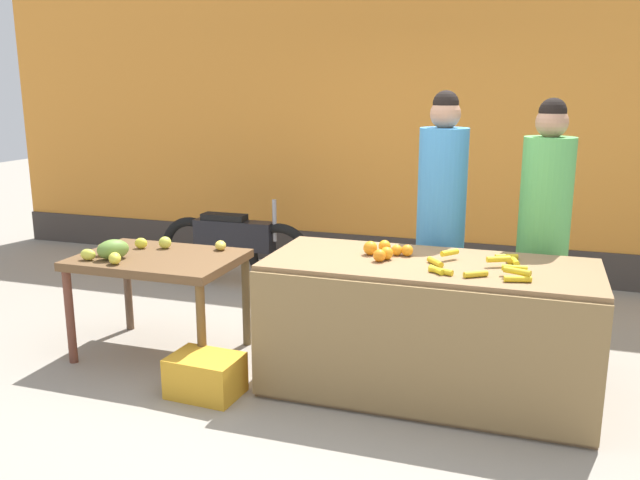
{
  "coord_description": "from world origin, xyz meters",
  "views": [
    {
      "loc": [
        1.1,
        -3.93,
        1.91
      ],
      "look_at": [
        -0.26,
        0.15,
        0.9
      ],
      "focal_mm": 37.01,
      "sensor_mm": 36.0,
      "label": 1
    }
  ],
  "objects": [
    {
      "name": "vendor_woman_green_shirt",
      "position": [
        1.16,
        0.68,
        0.93
      ],
      "size": [
        0.34,
        0.34,
        1.84
      ],
      "color": "#33333D",
      "rests_on": "ground"
    },
    {
      "name": "produce_crate",
      "position": [
        -0.81,
        -0.5,
        0.13
      ],
      "size": [
        0.46,
        0.34,
        0.26
      ],
      "primitive_type": "cube",
      "rotation": [
        0.0,
        0.0,
        -0.06
      ],
      "color": "gold",
      "rests_on": "ground"
    },
    {
      "name": "vendor_woman_blue_shirt",
      "position": [
        0.47,
        0.67,
        0.95
      ],
      "size": [
        0.34,
        0.34,
        1.88
      ],
      "color": "#33333D",
      "rests_on": "ground"
    },
    {
      "name": "parked_motorcycle",
      "position": [
        -1.66,
        1.71,
        0.4
      ],
      "size": [
        1.6,
        0.18,
        0.88
      ],
      "color": "black",
      "rests_on": "ground"
    },
    {
      "name": "fruit_stall_counter",
      "position": [
        0.5,
        -0.01,
        0.43
      ],
      "size": [
        2.02,
        0.87,
        0.85
      ],
      "color": "olive",
      "rests_on": "ground"
    },
    {
      "name": "ground_plane",
      "position": [
        0.0,
        0.0,
        0.0
      ],
      "size": [
        24.0,
        24.0,
        0.0
      ],
      "primitive_type": "plane",
      "color": "gray"
    },
    {
      "name": "side_table_wooden",
      "position": [
        -1.43,
        0.0,
        0.65
      ],
      "size": [
        1.13,
        0.79,
        0.74
      ],
      "color": "brown",
      "rests_on": "ground"
    },
    {
      "name": "banana_bunch_pile",
      "position": [
        0.84,
        -0.08,
        0.88
      ],
      "size": [
        0.62,
        0.56,
        0.07
      ],
      "color": "gold",
      "rests_on": "fruit_stall_counter"
    },
    {
      "name": "mango_papaya_pile",
      "position": [
        -1.61,
        -0.11,
        0.79
      ],
      "size": [
        0.86,
        0.72,
        0.14
      ],
      "color": "#DDDF48",
      "rests_on": "side_table_wooden"
    },
    {
      "name": "orange_pile",
      "position": [
        0.21,
        0.05,
        0.9
      ],
      "size": [
        0.31,
        0.32,
        0.09
      ],
      "color": "orange",
      "rests_on": "fruit_stall_counter"
    },
    {
      "name": "market_wall_back",
      "position": [
        0.0,
        2.82,
        1.53
      ],
      "size": [
        9.91,
        0.23,
        3.12
      ],
      "color": "orange",
      "rests_on": "ground"
    },
    {
      "name": "produce_sack",
      "position": [
        -0.61,
        0.85,
        0.28
      ],
      "size": [
        0.45,
        0.42,
        0.56
      ],
      "primitive_type": "ellipsoid",
      "rotation": [
        0.0,
        0.0,
        2.73
      ],
      "color": "tan",
      "rests_on": "ground"
    }
  ]
}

